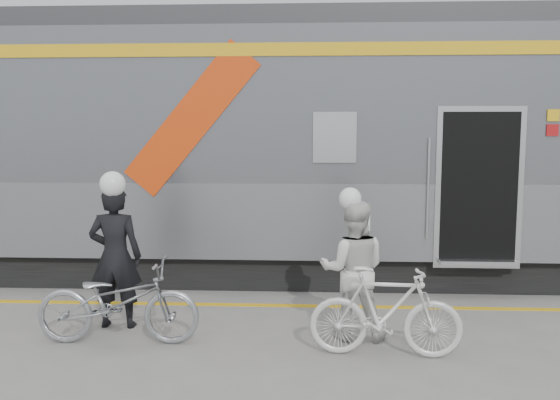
# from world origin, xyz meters

# --- Properties ---
(ground) EXTENTS (90.00, 90.00, 0.00)m
(ground) POSITION_xyz_m (0.00, 0.00, 0.00)
(ground) COLOR slate
(ground) RESTS_ON ground
(train) EXTENTS (24.00, 3.17, 4.10)m
(train) POSITION_xyz_m (1.13, 4.19, 2.05)
(train) COLOR black
(train) RESTS_ON ground
(safety_strip) EXTENTS (24.00, 0.12, 0.01)m
(safety_strip) POSITION_xyz_m (0.00, 2.15, 0.00)
(safety_strip) COLOR gold
(safety_strip) RESTS_ON ground
(man) EXTENTS (0.64, 0.43, 1.71)m
(man) POSITION_xyz_m (-1.32, 1.22, 0.86)
(man) COLOR black
(man) RESTS_ON ground
(bicycle_left) EXTENTS (1.81, 0.68, 0.94)m
(bicycle_left) POSITION_xyz_m (-1.12, 0.67, 0.47)
(bicycle_left) COLOR #979A9E
(bicycle_left) RESTS_ON ground
(woman) EXTENTS (0.81, 0.65, 1.57)m
(woman) POSITION_xyz_m (1.48, 0.97, 0.79)
(woman) COLOR silver
(woman) RESTS_ON ground
(bicycle_right) EXTENTS (1.61, 0.56, 0.95)m
(bicycle_right) POSITION_xyz_m (1.78, 0.42, 0.48)
(bicycle_right) COLOR silver
(bicycle_right) RESTS_ON ground
(helmet_man) EXTENTS (0.30, 0.30, 0.30)m
(helmet_man) POSITION_xyz_m (-1.32, 1.22, 1.86)
(helmet_man) COLOR white
(helmet_man) RESTS_ON man
(helmet_woman) EXTENTS (0.25, 0.25, 0.25)m
(helmet_woman) POSITION_xyz_m (1.48, 0.97, 1.70)
(helmet_woman) COLOR white
(helmet_woman) RESTS_ON woman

